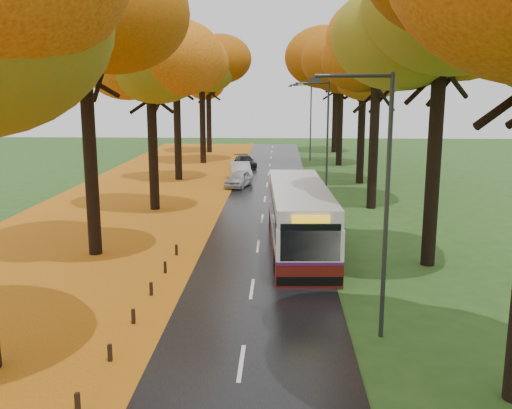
# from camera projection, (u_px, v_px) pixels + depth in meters

# --- Properties ---
(road) EXTENTS (6.50, 90.00, 0.04)m
(road) POSITION_uv_depth(u_px,v_px,m) (263.00, 215.00, 34.49)
(road) COLOR black
(road) RESTS_ON ground
(centre_line) EXTENTS (0.12, 90.00, 0.01)m
(centre_line) POSITION_uv_depth(u_px,v_px,m) (263.00, 215.00, 34.48)
(centre_line) COLOR silver
(centre_line) RESTS_ON road
(leaf_verge) EXTENTS (12.00, 90.00, 0.02)m
(leaf_verge) POSITION_uv_depth(u_px,v_px,m) (116.00, 214.00, 34.87)
(leaf_verge) COLOR #92410D
(leaf_verge) RESTS_ON ground
(leaf_drift) EXTENTS (0.90, 90.00, 0.01)m
(leaf_drift) POSITION_uv_depth(u_px,v_px,m) (213.00, 214.00, 34.61)
(leaf_drift) COLOR orange
(leaf_drift) RESTS_ON road
(trees_left) EXTENTS (9.20, 74.00, 13.88)m
(trees_left) POSITION_uv_depth(u_px,v_px,m) (147.00, 55.00, 34.91)
(trees_left) COLOR black
(trees_left) RESTS_ON ground
(trees_right) EXTENTS (9.30, 74.20, 13.96)m
(trees_right) POSITION_uv_depth(u_px,v_px,m) (384.00, 52.00, 34.13)
(trees_right) COLOR black
(trees_right) RESTS_ON ground
(bollard_row) EXTENTS (0.11, 23.51, 0.52)m
(bollard_row) POSITION_uv_depth(u_px,v_px,m) (95.00, 376.00, 14.72)
(bollard_row) COLOR black
(bollard_row) RESTS_ON ground
(streetlamp_near) EXTENTS (2.45, 0.18, 8.00)m
(streetlamp_near) POSITION_uv_depth(u_px,v_px,m) (379.00, 187.00, 16.74)
(streetlamp_near) COLOR #333538
(streetlamp_near) RESTS_ON ground
(streetlamp_mid) EXTENTS (2.45, 0.18, 8.00)m
(streetlamp_mid) POSITION_uv_depth(u_px,v_px,m) (324.00, 131.00, 38.28)
(streetlamp_mid) COLOR #333538
(streetlamp_mid) RESTS_ON ground
(streetlamp_far) EXTENTS (2.45, 0.18, 8.00)m
(streetlamp_far) POSITION_uv_depth(u_px,v_px,m) (308.00, 116.00, 59.81)
(streetlamp_far) COLOR #333538
(streetlamp_far) RESTS_ON ground
(bus) EXTENTS (3.11, 11.51, 3.00)m
(bus) POSITION_uv_depth(u_px,v_px,m) (299.00, 216.00, 27.01)
(bus) COLOR #52130C
(bus) RESTS_ON road
(car_white) EXTENTS (2.33, 3.90, 1.24)m
(car_white) POSITION_uv_depth(u_px,v_px,m) (239.00, 179.00, 44.24)
(car_white) COLOR silver
(car_white) RESTS_ON road
(car_silver) EXTENTS (2.34, 4.78, 1.51)m
(car_silver) POSITION_uv_depth(u_px,v_px,m) (240.00, 172.00, 47.19)
(car_silver) COLOR #AAACB2
(car_silver) RESTS_ON road
(car_dark) EXTENTS (2.67, 4.26, 1.15)m
(car_dark) POSITION_uv_depth(u_px,v_px,m) (245.00, 162.00, 55.06)
(car_dark) COLOR black
(car_dark) RESTS_ON road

